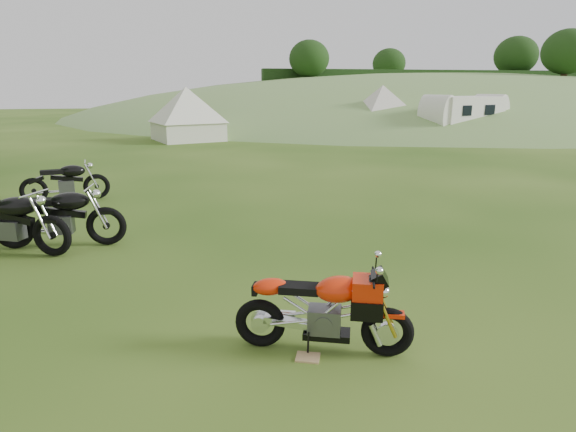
{
  "coord_description": "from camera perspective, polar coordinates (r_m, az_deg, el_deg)",
  "views": [
    {
      "loc": [
        -1.19,
        -6.32,
        2.67
      ],
      "look_at": [
        0.21,
        0.4,
        0.82
      ],
      "focal_mm": 30.0,
      "sensor_mm": 36.0,
      "label": 1
    }
  ],
  "objects": [
    {
      "name": "sport_motorcycle",
      "position": [
        5.0,
        4.18,
        -10.37
      ],
      "size": [
        1.8,
        1.02,
        1.05
      ],
      "primitive_type": null,
      "rotation": [
        0.0,
        0.0,
        -0.35
      ],
      "color": "red",
      "rests_on": "ground"
    },
    {
      "name": "ground",
      "position": [
        6.97,
        -1.01,
        -7.47
      ],
      "size": [
        120.0,
        120.0,
        0.0
      ],
      "primitive_type": "plane",
      "color": "#23470F",
      "rests_on": "ground"
    },
    {
      "name": "vintage_moto_d",
      "position": [
        12.66,
        -24.92,
        3.83
      ],
      "size": [
        1.97,
        0.78,
        1.01
      ],
      "primitive_type": null,
      "rotation": [
        0.0,
        0.0,
        0.18
      ],
      "color": "black",
      "rests_on": "ground"
    },
    {
      "name": "plywood_board",
      "position": [
        5.1,
        2.37,
        -16.39
      ],
      "size": [
        0.29,
        0.27,
        0.02
      ],
      "primitive_type": "cube",
      "rotation": [
        0.0,
        0.0,
        -0.37
      ],
      "color": "tan",
      "rests_on": "ground"
    },
    {
      "name": "vintage_moto_a",
      "position": [
        9.07,
        -30.18,
        -0.45
      ],
      "size": [
        2.16,
        1.3,
        1.13
      ],
      "primitive_type": null,
      "rotation": [
        0.0,
        0.0,
        -0.41
      ],
      "color": "black",
      "rests_on": "ground"
    },
    {
      "name": "vintage_moto_b",
      "position": [
        9.03,
        -25.51,
        0.04
      ],
      "size": [
        2.14,
        0.65,
        1.11
      ],
      "primitive_type": null,
      "rotation": [
        0.0,
        0.0,
        -0.07
      ],
      "color": "black",
      "rests_on": "ground"
    },
    {
      "name": "tent_right",
      "position": [
        28.42,
        11.06,
        12.16
      ],
      "size": [
        3.36,
        3.36,
        2.71
      ],
      "primitive_type": null,
      "rotation": [
        0.0,
        0.0,
        0.08
      ],
      "color": "beige",
      "rests_on": "ground"
    },
    {
      "name": "hillside",
      "position": [
        52.8,
        17.1,
        11.54
      ],
      "size": [
        80.0,
        64.0,
        8.0
      ],
      "primitive_type": "ellipsoid",
      "color": "#71984D",
      "rests_on": "ground"
    },
    {
      "name": "caravan",
      "position": [
        27.38,
        20.08,
        10.94
      ],
      "size": [
        5.17,
        3.37,
        2.23
      ],
      "primitive_type": null,
      "rotation": [
        0.0,
        0.0,
        0.28
      ],
      "color": "white",
      "rests_on": "ground"
    },
    {
      "name": "hedgerow",
      "position": [
        52.8,
        17.1,
        11.54
      ],
      "size": [
        36.0,
        1.2,
        8.6
      ],
      "primitive_type": null,
      "color": "black",
      "rests_on": "ground"
    },
    {
      "name": "tent_left",
      "position": [
        25.48,
        -11.87,
        11.75
      ],
      "size": [
        3.84,
        3.84,
        2.66
      ],
      "primitive_type": null,
      "rotation": [
        0.0,
        0.0,
        0.31
      ],
      "color": "silver",
      "rests_on": "ground"
    }
  ]
}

